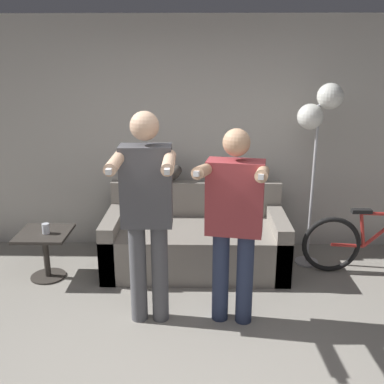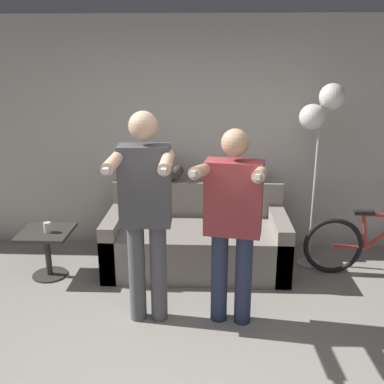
{
  "view_description": "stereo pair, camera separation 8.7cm",
  "coord_description": "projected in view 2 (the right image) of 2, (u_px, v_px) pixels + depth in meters",
  "views": [
    {
      "loc": [
        0.13,
        -2.59,
        2.19
      ],
      "look_at": [
        0.06,
        1.29,
        1.0
      ],
      "focal_mm": 42.0,
      "sensor_mm": 36.0,
      "label": 1
    },
    {
      "loc": [
        0.22,
        -2.58,
        2.19
      ],
      "look_at": [
        0.06,
        1.29,
        1.0
      ],
      "focal_mm": 42.0,
      "sensor_mm": 36.0,
      "label": 2
    }
  ],
  "objects": [
    {
      "name": "person_right",
      "position": [
        233.0,
        215.0,
        3.56
      ],
      "size": [
        0.6,
        0.73,
        1.65
      ],
      "rotation": [
        0.0,
        0.0,
        -0.17
      ],
      "color": "#2D3856",
      "rests_on": "ground_plane"
    },
    {
      "name": "floor_lamp",
      "position": [
        321.0,
        116.0,
        4.43
      ],
      "size": [
        0.44,
        0.26,
        1.92
      ],
      "color": "#B2B2B7",
      "rests_on": "ground_plane"
    },
    {
      "name": "couch",
      "position": [
        197.0,
        241.0,
        4.77
      ],
      "size": [
        1.87,
        0.92,
        0.84
      ],
      "color": "gray",
      "rests_on": "ground_plane"
    },
    {
      "name": "ground_plane",
      "position": [
        176.0,
        383.0,
        3.12
      ],
      "size": [
        16.0,
        16.0,
        0.0
      ],
      "primitive_type": "plane",
      "color": "gray"
    },
    {
      "name": "side_table",
      "position": [
        47.0,
        243.0,
        4.54
      ],
      "size": [
        0.5,
        0.5,
        0.49
      ],
      "color": "#38332D",
      "rests_on": "ground_plane"
    },
    {
      "name": "cup",
      "position": [
        47.0,
        227.0,
        4.45
      ],
      "size": [
        0.07,
        0.07,
        0.1
      ],
      "color": "silver",
      "rests_on": "side_table"
    },
    {
      "name": "person_left",
      "position": [
        145.0,
        206.0,
        3.57
      ],
      "size": [
        0.49,
        0.68,
        1.78
      ],
      "rotation": [
        0.0,
        0.0,
        0.03
      ],
      "color": "#56565B",
      "rests_on": "ground_plane"
    },
    {
      "name": "wall_back",
      "position": [
        191.0,
        136.0,
        5.07
      ],
      "size": [
        10.0,
        0.05,
        2.6
      ],
      "color": "beige",
      "rests_on": "ground_plane"
    },
    {
      "name": "bicycle",
      "position": [
        376.0,
        245.0,
        4.59
      ],
      "size": [
        1.48,
        0.07,
        0.69
      ],
      "color": "black",
      "rests_on": "ground_plane"
    },
    {
      "name": "cat",
      "position": [
        167.0,
        174.0,
        4.93
      ],
      "size": [
        0.51,
        0.12,
        0.19
      ],
      "color": "#3D3833",
      "rests_on": "couch"
    }
  ]
}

